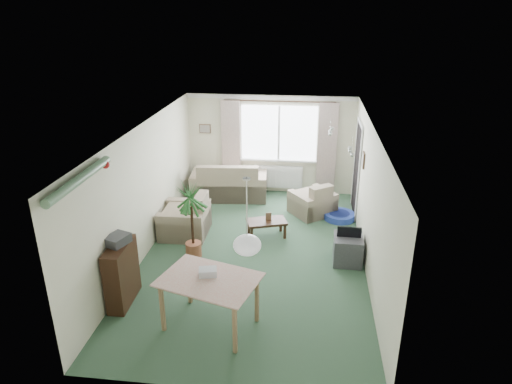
# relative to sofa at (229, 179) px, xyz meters

# --- Properties ---
(ground) EXTENTS (6.50, 6.50, 0.00)m
(ground) POSITION_rel_sofa_xyz_m (0.95, -2.75, -0.45)
(ground) COLOR #2F4E37
(window) EXTENTS (1.80, 0.03, 1.30)m
(window) POSITION_rel_sofa_xyz_m (1.15, 0.48, 1.05)
(window) COLOR white
(curtain_rod) EXTENTS (2.60, 0.03, 0.03)m
(curtain_rod) POSITION_rel_sofa_xyz_m (1.15, 0.40, 1.82)
(curtain_rod) COLOR black
(curtain_left) EXTENTS (0.45, 0.08, 2.00)m
(curtain_left) POSITION_rel_sofa_xyz_m (-0.00, 0.38, 0.82)
(curtain_left) COLOR beige
(curtain_right) EXTENTS (0.45, 0.08, 2.00)m
(curtain_right) POSITION_rel_sofa_xyz_m (2.30, 0.38, 0.82)
(curtain_right) COLOR beige
(radiator) EXTENTS (1.20, 0.10, 0.55)m
(radiator) POSITION_rel_sofa_xyz_m (1.15, 0.44, -0.05)
(radiator) COLOR white
(doorway) EXTENTS (0.03, 0.95, 2.00)m
(doorway) POSITION_rel_sofa_xyz_m (2.93, -0.55, 0.55)
(doorway) COLOR black
(pendant_lamp) EXTENTS (0.36, 0.36, 0.36)m
(pendant_lamp) POSITION_rel_sofa_xyz_m (1.15, -5.05, 1.03)
(pendant_lamp) COLOR white
(tinsel_garland) EXTENTS (1.60, 1.60, 0.12)m
(tinsel_garland) POSITION_rel_sofa_xyz_m (-0.97, -5.05, 1.83)
(tinsel_garland) COLOR #196626
(bauble_cluster_a) EXTENTS (0.20, 0.20, 0.20)m
(bauble_cluster_a) POSITION_rel_sofa_xyz_m (2.25, -1.85, 1.77)
(bauble_cluster_a) COLOR silver
(bauble_cluster_b) EXTENTS (0.20, 0.20, 0.20)m
(bauble_cluster_b) POSITION_rel_sofa_xyz_m (2.55, -3.05, 1.77)
(bauble_cluster_b) COLOR silver
(wall_picture_back) EXTENTS (0.28, 0.03, 0.22)m
(wall_picture_back) POSITION_rel_sofa_xyz_m (-0.65, 0.48, 1.10)
(wall_picture_back) COLOR brown
(wall_picture_right) EXTENTS (0.03, 0.24, 0.30)m
(wall_picture_right) POSITION_rel_sofa_xyz_m (2.93, -1.55, 1.10)
(wall_picture_right) COLOR brown
(sofa) EXTENTS (1.87, 1.10, 0.90)m
(sofa) POSITION_rel_sofa_xyz_m (0.00, 0.00, 0.00)
(sofa) COLOR tan
(sofa) RESTS_ON ground
(armchair_corner) EXTENTS (1.14, 1.13, 0.75)m
(armchair_corner) POSITION_rel_sofa_xyz_m (2.00, -0.75, -0.07)
(armchair_corner) COLOR tan
(armchair_corner) RESTS_ON ground
(armchair_left) EXTENTS (0.93, 0.98, 0.86)m
(armchair_left) POSITION_rel_sofa_xyz_m (-0.55, -2.04, -0.02)
(armchair_left) COLOR beige
(armchair_left) RESTS_ON ground
(coffee_table) EXTENTS (0.87, 0.65, 0.35)m
(coffee_table) POSITION_rel_sofa_xyz_m (1.10, -1.96, -0.27)
(coffee_table) COLOR black
(coffee_table) RESTS_ON ground
(photo_frame) EXTENTS (0.12, 0.05, 0.16)m
(photo_frame) POSITION_rel_sofa_xyz_m (1.13, -1.93, -0.02)
(photo_frame) COLOR brown
(photo_frame) RESTS_ON coffee_table
(bookshelf) EXTENTS (0.29, 0.81, 0.98)m
(bookshelf) POSITION_rel_sofa_xyz_m (-0.89, -4.40, 0.04)
(bookshelf) COLOR black
(bookshelf) RESTS_ON ground
(hifi_box) EXTENTS (0.38, 0.43, 0.14)m
(hifi_box) POSITION_rel_sofa_xyz_m (-0.92, -4.35, 0.61)
(hifi_box) COLOR #36373B
(hifi_box) RESTS_ON bookshelf
(houseplant) EXTENTS (0.74, 0.74, 1.46)m
(houseplant) POSITION_rel_sofa_xyz_m (-0.16, -2.91, 0.28)
(houseplant) COLOR #1C5324
(houseplant) RESTS_ON ground
(dining_table) EXTENTS (1.42, 1.14, 0.77)m
(dining_table) POSITION_rel_sofa_xyz_m (0.58, -4.82, -0.06)
(dining_table) COLOR tan
(dining_table) RESTS_ON ground
(gift_box) EXTENTS (0.28, 0.23, 0.12)m
(gift_box) POSITION_rel_sofa_xyz_m (0.54, -4.74, 0.38)
(gift_box) COLOR silver
(gift_box) RESTS_ON dining_table
(tv_cube) EXTENTS (0.52, 0.57, 0.51)m
(tv_cube) POSITION_rel_sofa_xyz_m (2.65, -2.78, -0.19)
(tv_cube) COLOR #303134
(tv_cube) RESTS_ON ground
(pet_bed) EXTENTS (0.76, 0.76, 0.13)m
(pet_bed) POSITION_rel_sofa_xyz_m (2.60, -0.97, -0.38)
(pet_bed) COLOR navy
(pet_bed) RESTS_ON ground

